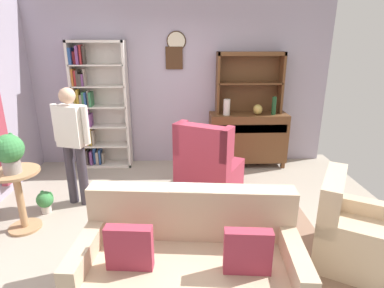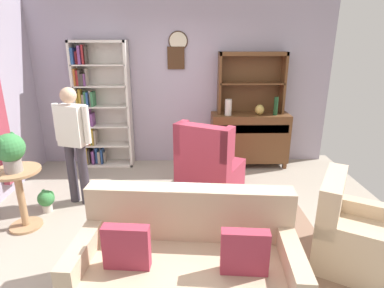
% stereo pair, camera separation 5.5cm
% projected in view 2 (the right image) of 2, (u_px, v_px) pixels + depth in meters
% --- Properties ---
extents(ground_plane, '(5.40, 4.60, 0.02)m').
position_uv_depth(ground_plane, '(184.00, 225.00, 3.79)').
color(ground_plane, '#9E9384').
extents(wall_back, '(5.00, 0.09, 2.80)m').
position_uv_depth(wall_back, '(183.00, 83.00, 5.36)').
color(wall_back, '#A399AD').
rests_on(wall_back, ground_plane).
extents(area_rug, '(2.66, 1.79, 0.01)m').
position_uv_depth(area_rug, '(202.00, 239.00, 3.51)').
color(area_rug, '#846651').
rests_on(area_rug, ground_plane).
extents(bookshelf, '(0.90, 0.30, 2.10)m').
position_uv_depth(bookshelf, '(99.00, 108.00, 5.27)').
color(bookshelf, silver).
rests_on(bookshelf, ground_plane).
extents(sideboard, '(1.30, 0.45, 0.92)m').
position_uv_depth(sideboard, '(249.00, 137.00, 5.41)').
color(sideboard, brown).
rests_on(sideboard, ground_plane).
extents(sideboard_hutch, '(1.10, 0.26, 1.00)m').
position_uv_depth(sideboard_hutch, '(252.00, 74.00, 5.18)').
color(sideboard_hutch, brown).
rests_on(sideboard_hutch, sideboard).
extents(vase_tall, '(0.11, 0.11, 0.26)m').
position_uv_depth(vase_tall, '(228.00, 107.00, 5.16)').
color(vase_tall, beige).
rests_on(vase_tall, sideboard).
extents(vase_round, '(0.15, 0.15, 0.17)m').
position_uv_depth(vase_round, '(259.00, 110.00, 5.20)').
color(vase_round, tan).
rests_on(vase_round, sideboard).
extents(bottle_wine, '(0.07, 0.07, 0.30)m').
position_uv_depth(bottle_wine, '(276.00, 106.00, 5.16)').
color(bottle_wine, '#194223').
rests_on(bottle_wine, sideboard).
extents(couch_floral, '(1.87, 1.01, 0.90)m').
position_uv_depth(couch_floral, '(187.00, 265.00, 2.65)').
color(couch_floral, '#C6AD8E').
rests_on(couch_floral, ground_plane).
extents(armchair_floral, '(1.05, 1.04, 0.88)m').
position_uv_depth(armchair_floral, '(355.00, 238.00, 3.05)').
color(armchair_floral, '#C6AD8E').
rests_on(armchair_floral, ground_plane).
extents(wingback_chair, '(1.07, 1.08, 1.05)m').
position_uv_depth(wingback_chair, '(208.00, 168.00, 4.46)').
color(wingback_chair, '#A33347').
rests_on(wingback_chair, ground_plane).
extents(plant_stand, '(0.52, 0.52, 0.73)m').
position_uv_depth(plant_stand, '(20.00, 193.00, 3.60)').
color(plant_stand, '#A87F56').
rests_on(plant_stand, ground_plane).
extents(potted_plant_large, '(0.31, 0.31, 0.43)m').
position_uv_depth(potted_plant_large, '(10.00, 150.00, 3.39)').
color(potted_plant_large, gray).
rests_on(potted_plant_large, plant_stand).
extents(potted_plant_small, '(0.21, 0.21, 0.29)m').
position_uv_depth(potted_plant_small, '(46.00, 199.00, 4.03)').
color(potted_plant_small, beige).
rests_on(potted_plant_small, ground_plane).
extents(person_reading, '(0.52, 0.30, 1.56)m').
position_uv_depth(person_reading, '(73.00, 138.00, 4.03)').
color(person_reading, '#38333D').
rests_on(person_reading, ground_plane).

